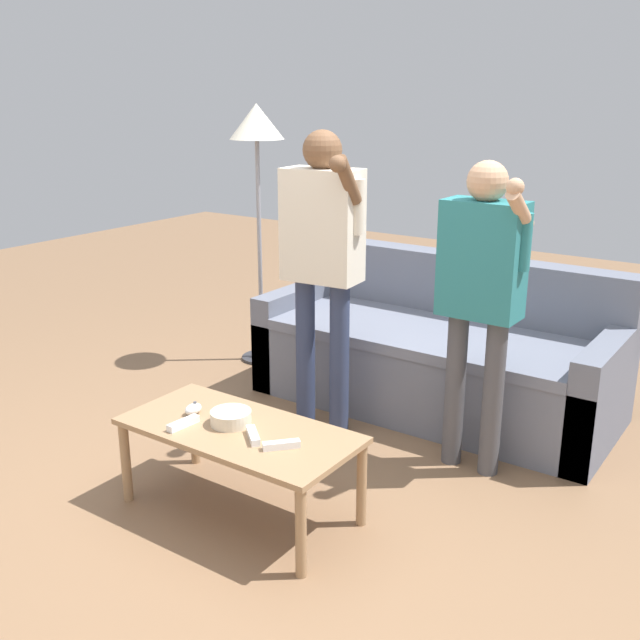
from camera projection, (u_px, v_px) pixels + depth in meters
The scene contains 11 objects.
ground_plane at pixel (264, 494), 3.41m from camera, with size 12.00×12.00×0.00m, color brown.
couch at pixel (438, 356), 4.31m from camera, with size 2.04×0.88×0.85m.
coffee_table at pixel (239, 438), 3.16m from camera, with size 1.04×0.50×0.40m.
snack_bowl at pixel (231, 418), 3.17m from camera, with size 0.18×0.18×0.06m, color beige.
game_remote_nunchuk at pixel (193, 409), 3.27m from camera, with size 0.06×0.09×0.05m.
floor_lamp at pixel (257, 140), 4.69m from camera, with size 0.35×0.35×1.70m.
player_left at pixel (322, 248), 3.79m from camera, with size 0.49×0.35×1.60m.
player_right at pixel (481, 283), 3.37m from camera, with size 0.44×0.30×1.49m.
game_remote_wand_near at pixel (253, 436), 3.04m from camera, with size 0.14×0.13×0.03m.
game_remote_wand_far at pixel (281, 445), 2.96m from camera, with size 0.13×0.14×0.03m.
game_remote_wand_spare at pixel (183, 423), 3.15m from camera, with size 0.05×0.16×0.03m.
Camera 1 is at (1.93, -2.33, 1.77)m, focal length 41.52 mm.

